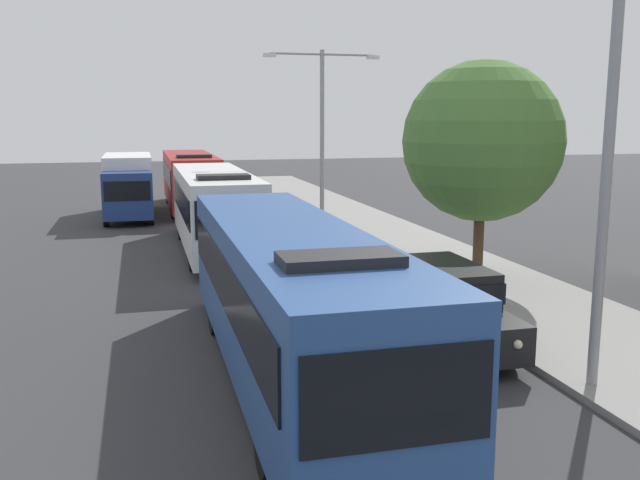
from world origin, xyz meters
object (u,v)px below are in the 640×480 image
object	(u,v)px
bus_middle	(190,179)
white_suv	(442,303)
streetlamp_mid	(322,120)
bus_lead	(289,296)
roadside_tree	(482,141)
bus_second_in_line	(214,208)
streetlamp_near	(611,114)
box_truck_oncoming	(128,184)

from	to	relation	value
bus_middle	white_suv	distance (m)	25.68
streetlamp_mid	bus_lead	bearing A→B (deg)	-106.67
bus_middle	roadside_tree	bearing A→B (deg)	-70.33
bus_second_in_line	streetlamp_near	distance (m)	17.01
white_suv	roadside_tree	world-z (taller)	roadside_tree
bus_second_in_line	box_truck_oncoming	distance (m)	10.92
bus_second_in_line	white_suv	bearing A→B (deg)	-73.74
bus_middle	roadside_tree	size ratio (longest dim) A/B	1.65
bus_second_in_line	bus_middle	distance (m)	12.72
white_suv	roadside_tree	xyz separation A→B (m)	(3.53, 5.18, 3.36)
streetlamp_near	roadside_tree	xyz separation A→B (m)	(1.83, 8.25, -0.79)
streetlamp_near	bus_second_in_line	bearing A→B (deg)	108.91
bus_middle	streetlamp_near	xyz separation A→B (m)	(5.40, -28.48, 3.49)
streetlamp_near	bus_middle	bearing A→B (deg)	100.73
bus_middle	streetlamp_near	size ratio (longest dim) A/B	1.34
bus_lead	box_truck_oncoming	bearing A→B (deg)	97.81
bus_lead	bus_middle	world-z (taller)	same
box_truck_oncoming	roadside_tree	world-z (taller)	roadside_tree
bus_lead	roadside_tree	size ratio (longest dim) A/B	1.80
bus_middle	box_truck_oncoming	bearing A→B (deg)	-145.02
white_suv	box_truck_oncoming	bearing A→B (deg)	106.86
roadside_tree	streetlamp_near	bearing A→B (deg)	-102.52
bus_second_in_line	streetlamp_near	world-z (taller)	streetlamp_near
bus_lead	streetlamp_mid	world-z (taller)	streetlamp_mid
bus_second_in_line	white_suv	xyz separation A→B (m)	(3.70, -12.68, -0.66)
streetlamp_near	white_suv	bearing A→B (deg)	118.97
bus_middle	box_truck_oncoming	world-z (taller)	bus_middle
bus_lead	roadside_tree	world-z (taller)	roadside_tree
bus_second_in_line	streetlamp_mid	bearing A→B (deg)	38.91
bus_lead	bus_middle	size ratio (longest dim) A/B	1.09
bus_lead	bus_middle	xyz separation A→B (m)	(-0.00, 26.39, -0.00)
bus_lead	streetlamp_near	distance (m)	6.76
box_truck_oncoming	streetlamp_mid	xyz separation A→B (m)	(8.70, -6.05, 3.27)
bus_lead	roadside_tree	xyz separation A→B (m)	(7.23, 6.16, 2.70)
bus_middle	bus_lead	bearing A→B (deg)	-90.00
bus_lead	roadside_tree	distance (m)	9.88
streetlamp_mid	roadside_tree	world-z (taller)	streetlamp_mid
box_truck_oncoming	roadside_tree	xyz separation A→B (m)	(10.53, -17.92, 2.68)
roadside_tree	box_truck_oncoming	bearing A→B (deg)	120.45
bus_second_in_line	box_truck_oncoming	xyz separation A→B (m)	(-3.30, 10.41, 0.02)
white_suv	bus_second_in_line	bearing A→B (deg)	106.26
streetlamp_near	roadside_tree	bearing A→B (deg)	77.48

